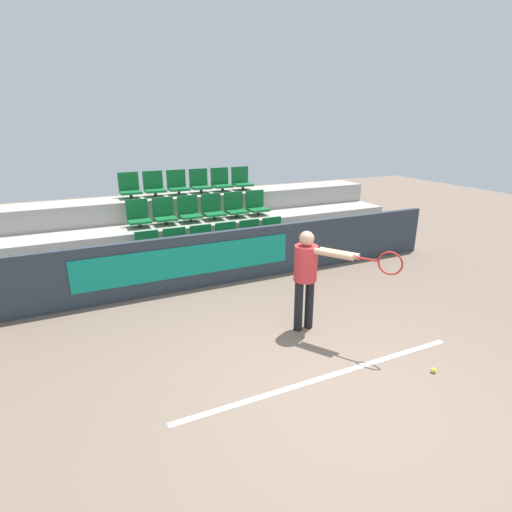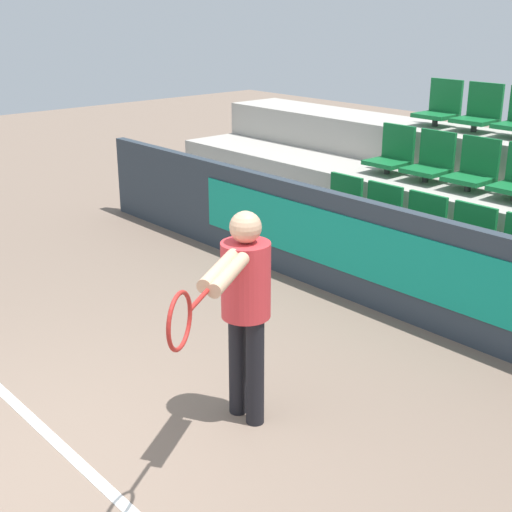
% 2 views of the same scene
% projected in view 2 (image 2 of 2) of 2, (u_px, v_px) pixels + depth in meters
% --- Properties ---
extents(ground_plane, '(30.00, 30.00, 0.00)m').
position_uv_depth(ground_plane, '(26.00, 480.00, 4.50)').
color(ground_plane, '#7A6656').
extents(court_baseline, '(4.01, 0.08, 0.01)m').
position_uv_depth(court_baseline, '(74.00, 458.00, 4.71)').
color(court_baseline, white).
rests_on(court_baseline, ground).
extents(barrier_wall, '(9.82, 0.14, 1.06)m').
position_uv_depth(barrier_wall, '(398.00, 263.00, 6.69)').
color(barrier_wall, '#2D3842').
rests_on(barrier_wall, ground).
extents(bleacher_tier_front, '(9.42, 0.90, 0.46)m').
position_uv_depth(bleacher_tier_front, '(431.00, 280.00, 7.11)').
color(bleacher_tier_front, '#ADA89E').
rests_on(bleacher_tier_front, ground).
extents(bleacher_tier_middle, '(9.42, 0.90, 0.93)m').
position_uv_depth(bleacher_tier_middle, '(483.00, 239.00, 7.59)').
color(bleacher_tier_middle, '#ADA89E').
rests_on(bleacher_tier_middle, ground).
extents(stadium_chair_0, '(0.45, 0.42, 0.56)m').
position_uv_depth(stadium_chair_0, '(339.00, 206.00, 7.99)').
color(stadium_chair_0, '#333333').
rests_on(stadium_chair_0, bleacher_tier_front).
extents(stadium_chair_1, '(0.45, 0.42, 0.56)m').
position_uv_depth(stadium_chair_1, '(377.00, 216.00, 7.61)').
color(stadium_chair_1, '#333333').
rests_on(stadium_chair_1, bleacher_tier_front).
extents(stadium_chair_2, '(0.45, 0.42, 0.56)m').
position_uv_depth(stadium_chair_2, '(420.00, 227.00, 7.22)').
color(stadium_chair_2, '#333333').
rests_on(stadium_chair_2, bleacher_tier_front).
extents(stadium_chair_3, '(0.45, 0.42, 0.56)m').
position_uv_depth(stadium_chair_3, '(467.00, 240.00, 6.84)').
color(stadium_chair_3, '#333333').
rests_on(stadium_chair_3, bleacher_tier_front).
extents(stadium_chair_6, '(0.45, 0.42, 0.56)m').
position_uv_depth(stadium_chair_6, '(392.00, 154.00, 8.40)').
color(stadium_chair_6, '#333333').
rests_on(stadium_chair_6, bleacher_tier_middle).
extents(stadium_chair_7, '(0.45, 0.42, 0.56)m').
position_uv_depth(stadium_chair_7, '(431.00, 161.00, 8.01)').
color(stadium_chair_7, '#333333').
rests_on(stadium_chair_7, bleacher_tier_middle).
extents(stadium_chair_8, '(0.45, 0.42, 0.56)m').
position_uv_depth(stadium_chair_8, '(474.00, 169.00, 7.63)').
color(stadium_chair_8, '#333333').
rests_on(stadium_chair_8, bleacher_tier_middle).
extents(stadium_chair_12, '(0.45, 0.42, 0.56)m').
position_uv_depth(stadium_chair_12, '(440.00, 107.00, 8.80)').
color(stadium_chair_12, '#333333').
rests_on(stadium_chair_12, bleacher_tier_back).
extents(stadium_chair_13, '(0.45, 0.42, 0.56)m').
position_uv_depth(stadium_chair_13, '(479.00, 112.00, 8.42)').
color(stadium_chair_13, '#333333').
rests_on(stadium_chair_13, bleacher_tier_back).
extents(tennis_player, '(0.91, 1.32, 1.55)m').
position_uv_depth(tennis_player, '(243.00, 298.00, 4.80)').
color(tennis_player, black).
rests_on(tennis_player, ground).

